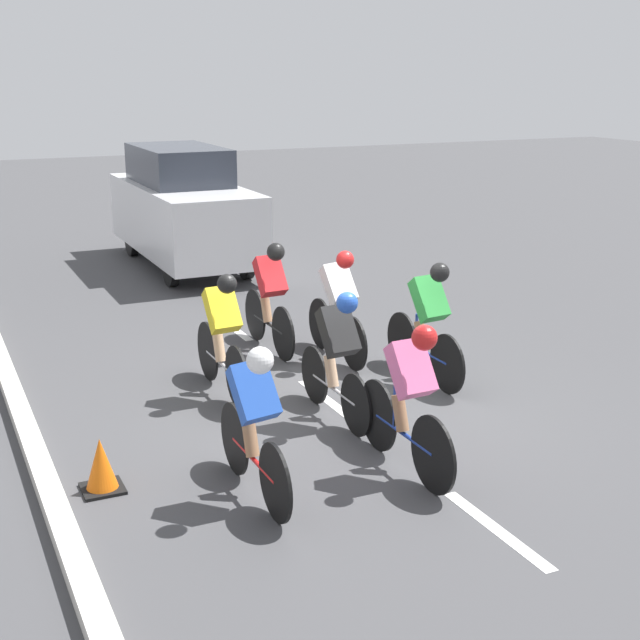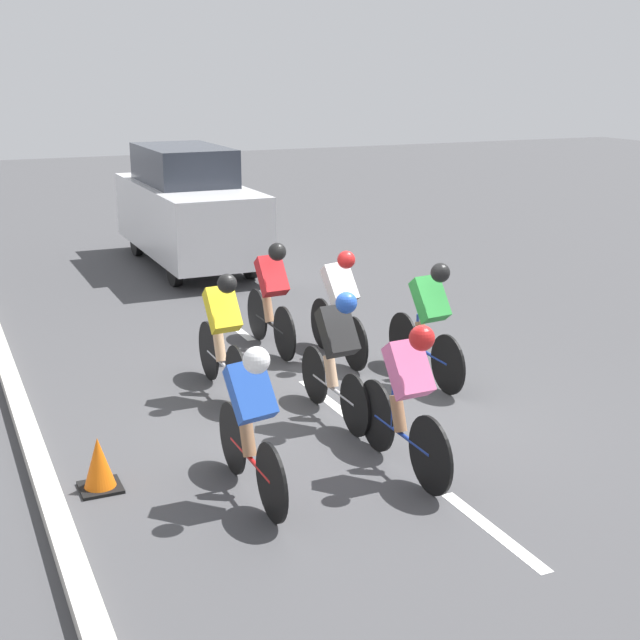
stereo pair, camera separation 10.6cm
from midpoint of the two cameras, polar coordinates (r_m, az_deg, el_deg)
name	(u,v)px [view 2 (the right image)]	position (r m, az deg, el deg)	size (l,w,h in m)	color
ground_plane	(333,405)	(9.91, 1.17, -5.45)	(60.00, 60.00, 0.00)	#424244
lane_stripe_near	(493,530)	(7.52, 11.41, -13.05)	(0.12, 1.40, 0.01)	white
lane_stripe_mid	(328,400)	(10.03, 0.80, -5.15)	(0.12, 1.40, 0.01)	white
lane_stripe_far	(235,327)	(12.85, -5.22, -0.46)	(0.12, 1.40, 0.01)	white
curb	(31,442)	(9.22, -17.69, -7.44)	(0.20, 26.88, 0.14)	beige
cyclist_pink	(407,394)	(8.06, 5.96, -4.76)	(0.33, 1.72, 1.48)	black
cyclist_yellow	(223,331)	(10.01, -5.95, -0.72)	(0.34, 1.74, 1.47)	black
cyclist_blue	(251,417)	(7.57, -4.02, -6.19)	(0.37, 1.67, 1.45)	black
cyclist_green	(429,319)	(10.46, 7.25, 0.07)	(0.34, 1.73, 1.49)	black
cyclist_black	(337,352)	(9.22, 1.41, -2.03)	(0.34, 1.66, 1.46)	black
cyclist_white	(340,302)	(11.15, 1.53, 1.15)	(0.37, 1.66, 1.47)	black
cyclist_red	(272,294)	(11.54, -2.85, 1.69)	(0.33, 1.70, 1.49)	black
support_car	(187,208)	(16.79, -8.30, 7.14)	(1.70, 4.58, 2.21)	black
traffic_cone	(99,465)	(8.15, -13.61, -8.98)	(0.36, 0.36, 0.49)	black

